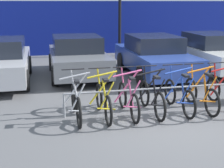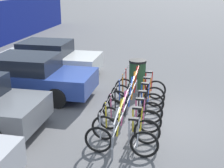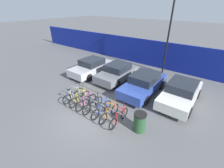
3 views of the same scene
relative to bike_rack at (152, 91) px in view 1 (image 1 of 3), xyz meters
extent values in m
plane|color=#59595B|center=(0.23, -0.68, -0.49)|extent=(120.00, 120.00, 0.00)
cube|color=navy|center=(0.23, 8.82, 0.79)|extent=(36.00, 0.16, 2.57)
cylinder|color=gray|center=(0.00, 0.00, 0.06)|extent=(4.13, 0.04, 0.04)
cylinder|color=gray|center=(-2.06, 0.00, -0.22)|extent=(0.04, 0.04, 0.55)
torus|color=black|center=(-1.81, -0.68, -0.16)|extent=(0.06, 0.66, 0.66)
torus|color=black|center=(-1.81, 0.38, -0.16)|extent=(0.06, 0.66, 0.66)
cylinder|color=#B7B7BC|center=(-1.81, 0.01, 0.16)|extent=(0.60, 0.04, 0.76)
cylinder|color=#B7B7BC|center=(-1.81, -0.04, 0.47)|extent=(0.68, 0.04, 0.16)
cylinder|color=#B7B7BC|center=(-1.81, -0.33, 0.10)|extent=(0.14, 0.04, 0.63)
cylinder|color=#B7B7BC|center=(-1.81, -0.53, 0.12)|extent=(0.32, 0.03, 0.58)
cylinder|color=#B7B7BC|center=(-1.81, -0.48, -0.19)|extent=(0.40, 0.03, 0.08)
cylinder|color=#B7B7BC|center=(-1.81, 0.33, 0.18)|extent=(0.12, 0.04, 0.69)
cylinder|color=black|center=(-1.81, 0.29, 0.55)|extent=(0.52, 0.03, 0.03)
cube|color=black|center=(-1.81, -0.42, 0.44)|extent=(0.10, 0.22, 0.05)
torus|color=black|center=(-1.20, -0.68, -0.16)|extent=(0.06, 0.66, 0.66)
torus|color=black|center=(-1.20, 0.38, -0.16)|extent=(0.06, 0.66, 0.66)
cylinder|color=yellow|center=(-1.20, 0.01, 0.16)|extent=(0.60, 0.04, 0.76)
cylinder|color=yellow|center=(-1.20, -0.04, 0.47)|extent=(0.68, 0.04, 0.16)
cylinder|color=yellow|center=(-1.20, -0.33, 0.10)|extent=(0.14, 0.04, 0.63)
cylinder|color=yellow|center=(-1.20, -0.53, 0.12)|extent=(0.32, 0.03, 0.58)
cylinder|color=yellow|center=(-1.20, -0.48, -0.19)|extent=(0.40, 0.03, 0.08)
cylinder|color=yellow|center=(-1.20, 0.33, 0.18)|extent=(0.12, 0.04, 0.69)
cylinder|color=black|center=(-1.20, 0.29, 0.55)|extent=(0.52, 0.03, 0.03)
cube|color=black|center=(-1.20, -0.42, 0.44)|extent=(0.10, 0.22, 0.05)
torus|color=black|center=(-0.62, -0.68, -0.16)|extent=(0.06, 0.66, 0.66)
torus|color=black|center=(-0.62, 0.38, -0.16)|extent=(0.06, 0.66, 0.66)
cylinder|color=#E55993|center=(-0.62, 0.01, 0.16)|extent=(0.60, 0.04, 0.76)
cylinder|color=#E55993|center=(-0.62, -0.04, 0.47)|extent=(0.68, 0.04, 0.16)
cylinder|color=#E55993|center=(-0.62, -0.33, 0.10)|extent=(0.14, 0.04, 0.63)
cylinder|color=#E55993|center=(-0.62, -0.53, 0.12)|extent=(0.32, 0.03, 0.58)
cylinder|color=#E55993|center=(-0.62, -0.48, -0.19)|extent=(0.40, 0.03, 0.08)
cylinder|color=#E55993|center=(-0.62, 0.33, 0.18)|extent=(0.12, 0.04, 0.69)
cylinder|color=black|center=(-0.62, 0.29, 0.55)|extent=(0.52, 0.03, 0.03)
cube|color=black|center=(-0.62, -0.42, 0.44)|extent=(0.10, 0.22, 0.05)
torus|color=black|center=(-0.06, -0.68, -0.16)|extent=(0.06, 0.66, 0.66)
torus|color=black|center=(-0.06, 0.38, -0.16)|extent=(0.06, 0.66, 0.66)
cylinder|color=black|center=(-0.06, 0.01, 0.16)|extent=(0.60, 0.04, 0.76)
cylinder|color=black|center=(-0.06, -0.04, 0.47)|extent=(0.68, 0.04, 0.16)
cylinder|color=black|center=(-0.06, -0.33, 0.10)|extent=(0.14, 0.04, 0.63)
cylinder|color=black|center=(-0.06, -0.53, 0.12)|extent=(0.32, 0.03, 0.58)
cylinder|color=black|center=(-0.06, -0.48, -0.19)|extent=(0.40, 0.03, 0.08)
cylinder|color=black|center=(-0.06, 0.33, 0.18)|extent=(0.12, 0.04, 0.69)
cylinder|color=black|center=(-0.06, 0.29, 0.55)|extent=(0.52, 0.03, 0.03)
cube|color=black|center=(-0.06, -0.42, 0.44)|extent=(0.10, 0.22, 0.05)
torus|color=black|center=(0.62, -0.68, -0.16)|extent=(0.06, 0.66, 0.66)
torus|color=black|center=(0.62, 0.38, -0.16)|extent=(0.06, 0.66, 0.66)
cylinder|color=#284CB7|center=(0.62, 0.01, 0.16)|extent=(0.60, 0.04, 0.76)
cylinder|color=#284CB7|center=(0.62, -0.04, 0.47)|extent=(0.68, 0.04, 0.16)
cylinder|color=#284CB7|center=(0.62, -0.33, 0.10)|extent=(0.14, 0.04, 0.63)
cylinder|color=#284CB7|center=(0.62, -0.53, 0.12)|extent=(0.32, 0.03, 0.58)
cylinder|color=#284CB7|center=(0.62, -0.48, -0.19)|extent=(0.40, 0.03, 0.08)
cylinder|color=#284CB7|center=(0.62, 0.33, 0.18)|extent=(0.12, 0.04, 0.69)
cylinder|color=black|center=(0.62, 0.29, 0.55)|extent=(0.52, 0.03, 0.03)
cube|color=black|center=(0.62, -0.42, 0.44)|extent=(0.10, 0.22, 0.05)
torus|color=black|center=(1.18, -0.68, -0.16)|extent=(0.06, 0.66, 0.66)
torus|color=black|center=(1.18, 0.38, -0.16)|extent=(0.06, 0.66, 0.66)
cylinder|color=orange|center=(1.18, 0.01, 0.16)|extent=(0.60, 0.04, 0.76)
cylinder|color=orange|center=(1.18, -0.04, 0.47)|extent=(0.68, 0.04, 0.16)
cylinder|color=orange|center=(1.18, -0.33, 0.10)|extent=(0.14, 0.04, 0.63)
cylinder|color=orange|center=(1.18, -0.53, 0.12)|extent=(0.32, 0.03, 0.58)
cylinder|color=orange|center=(1.18, -0.48, -0.19)|extent=(0.40, 0.03, 0.08)
cylinder|color=orange|center=(1.18, 0.33, 0.18)|extent=(0.12, 0.04, 0.69)
cylinder|color=black|center=(1.18, 0.29, 0.55)|extent=(0.52, 0.03, 0.03)
cube|color=black|center=(1.18, -0.42, 0.44)|extent=(0.10, 0.22, 0.05)
torus|color=black|center=(1.81, 0.38, -0.16)|extent=(0.06, 0.66, 0.66)
cylinder|color=red|center=(1.81, 0.01, 0.16)|extent=(0.60, 0.04, 0.76)
cylinder|color=red|center=(1.81, -0.04, 0.47)|extent=(0.68, 0.04, 0.16)
cylinder|color=red|center=(1.81, 0.33, 0.18)|extent=(0.12, 0.04, 0.69)
cylinder|color=black|center=(1.81, 0.29, 0.55)|extent=(0.52, 0.03, 0.03)
cylinder|color=black|center=(-2.99, 4.82, -0.17)|extent=(0.20, 0.64, 0.64)
cylinder|color=black|center=(-2.99, 2.44, -0.17)|extent=(0.20, 0.64, 0.64)
cube|color=slate|center=(-1.29, 4.01, 0.07)|extent=(1.80, 3.96, 0.62)
cube|color=#1E232D|center=(-1.29, 4.10, 0.64)|extent=(1.58, 1.82, 0.52)
cylinder|color=black|center=(-2.14, 5.15, -0.17)|extent=(0.20, 0.64, 0.64)
cylinder|color=black|center=(-0.43, 5.15, -0.17)|extent=(0.20, 0.64, 0.64)
cylinder|color=black|center=(-2.14, 2.86, -0.17)|extent=(0.20, 0.64, 0.64)
cylinder|color=black|center=(-0.43, 2.86, -0.17)|extent=(0.20, 0.64, 0.64)
cube|color=#2D479E|center=(1.34, 3.54, 0.07)|extent=(1.80, 4.34, 0.62)
cube|color=#1E232D|center=(1.34, 3.65, 0.64)|extent=(1.58, 1.99, 0.52)
cylinder|color=black|center=(0.49, 4.79, -0.17)|extent=(0.20, 0.64, 0.64)
cylinder|color=black|center=(2.20, 4.79, -0.17)|extent=(0.20, 0.64, 0.64)
cylinder|color=black|center=(0.49, 2.28, -0.17)|extent=(0.20, 0.64, 0.64)
cylinder|color=black|center=(2.20, 2.28, -0.17)|extent=(0.20, 0.64, 0.64)
cube|color=silver|center=(3.78, 3.88, 0.07)|extent=(1.80, 4.20, 0.62)
cube|color=#1E232D|center=(3.78, 3.98, 0.64)|extent=(1.58, 1.93, 0.52)
cylinder|color=black|center=(2.92, 5.10, -0.17)|extent=(0.20, 0.64, 0.64)
cylinder|color=black|center=(4.63, 5.10, -0.17)|extent=(0.20, 0.64, 0.64)
cylinder|color=black|center=(2.92, 2.66, -0.17)|extent=(0.20, 0.64, 0.64)
camera|label=1|loc=(-2.48, -6.66, 2.03)|focal=50.00mm
camera|label=2|loc=(-7.94, -1.21, 3.34)|focal=50.00mm
camera|label=3|loc=(5.22, -5.20, 5.15)|focal=24.00mm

